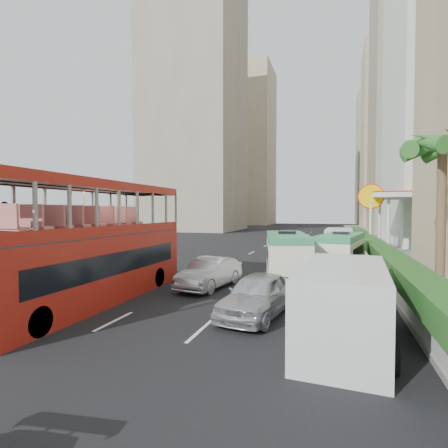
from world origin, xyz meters
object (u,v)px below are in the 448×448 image
at_px(double_decker_bus, 93,242).
at_px(van_asset, 307,255).
at_px(car_silver_lane_a, 210,288).
at_px(shell_station, 408,223).
at_px(panel_van_near, 344,304).
at_px(car_silver_lane_b, 258,316).
at_px(palm_tree, 441,222).
at_px(minibus_near, 287,259).
at_px(minibus_far, 341,256).
at_px(panel_van_far, 339,241).

xyz_separation_m(double_decker_bus, van_asset, (7.37, 18.78, -2.53)).
bearing_deg(car_silver_lane_a, shell_station, 65.24).
xyz_separation_m(double_decker_bus, panel_van_near, (9.93, -1.63, -1.41)).
height_order(car_silver_lane_b, palm_tree, palm_tree).
bearing_deg(double_decker_bus, car_silver_lane_a, 47.31).
bearing_deg(van_asset, double_decker_bus, -107.39).
xyz_separation_m(minibus_near, shell_station, (8.73, 16.80, 1.43)).
height_order(car_silver_lane_a, minibus_near, minibus_near).
height_order(minibus_near, minibus_far, minibus_near).
height_order(van_asset, minibus_near, minibus_near).
bearing_deg(shell_station, car_silver_lane_b, -111.49).
xyz_separation_m(car_silver_lane_a, minibus_near, (3.52, 2.14, 1.32)).
height_order(double_decker_bus, panel_van_near, double_decker_bus).
bearing_deg(car_silver_lane_b, palm_tree, 38.94).
bearing_deg(panel_van_near, car_silver_lane_a, 141.50).
relative_size(car_silver_lane_b, minibus_near, 0.76).
relative_size(double_decker_bus, palm_tree, 1.72).
relative_size(double_decker_bus, minibus_near, 1.84).
relative_size(panel_van_near, shell_station, 0.70).
relative_size(car_silver_lane_a, car_silver_lane_b, 1.00).
relative_size(panel_van_far, shell_station, 0.70).
bearing_deg(panel_van_near, double_decker_bus, 174.75).
distance_m(double_decker_bus, palm_tree, 14.39).
xyz_separation_m(van_asset, minibus_near, (-0.10, -12.58, 1.32)).
relative_size(double_decker_bus, panel_van_near, 1.96).
xyz_separation_m(car_silver_lane_a, van_asset, (3.62, 14.72, 0.00)).
bearing_deg(panel_van_far, car_silver_lane_a, -108.84).
distance_m(double_decker_bus, minibus_near, 9.63).
distance_m(van_asset, minibus_far, 10.43).
distance_m(minibus_near, palm_tree, 7.19).
bearing_deg(panel_van_far, minibus_far, -88.20).
bearing_deg(minibus_far, car_silver_lane_b, -98.06).
distance_m(van_asset, panel_van_far, 3.47).
relative_size(car_silver_lane_a, shell_station, 0.57).
height_order(van_asset, panel_van_far, panel_van_far).
relative_size(minibus_near, panel_van_far, 1.06).
height_order(double_decker_bus, shell_station, shell_station).
height_order(car_silver_lane_b, panel_van_far, panel_van_far).
height_order(minibus_near, panel_van_far, minibus_near).
relative_size(double_decker_bus, minibus_far, 1.94).
bearing_deg(panel_van_near, minibus_near, 112.88).
distance_m(double_decker_bus, car_silver_lane_b, 7.45).
relative_size(car_silver_lane_b, panel_van_far, 0.81).
relative_size(double_decker_bus, van_asset, 2.31).
bearing_deg(double_decker_bus, panel_van_far, 64.04).
bearing_deg(minibus_near, minibus_far, 31.54).
relative_size(car_silver_lane_b, panel_van_near, 0.81).
bearing_deg(palm_tree, car_silver_lane_b, -150.52).
xyz_separation_m(car_silver_lane_b, minibus_far, (3.01, 8.60, 1.26)).
xyz_separation_m(minibus_far, panel_van_near, (-0.08, -10.40, -0.13)).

